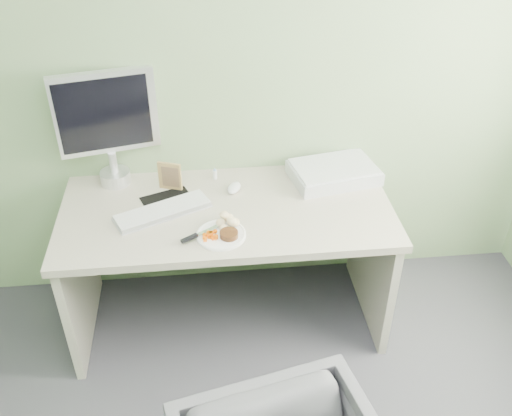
{
  "coord_description": "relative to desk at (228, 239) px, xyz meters",
  "views": [
    {
      "loc": [
        -0.09,
        -0.62,
        2.31
      ],
      "look_at": [
        0.13,
        1.5,
        0.81
      ],
      "focal_mm": 40.0,
      "sensor_mm": 36.0,
      "label": 1
    }
  ],
  "objects": [
    {
      "name": "photo_frame",
      "position": [
        -0.27,
        0.21,
        0.26
      ],
      "size": [
        0.12,
        0.05,
        0.15
      ],
      "primitive_type": "cube",
      "rotation": [
        0.0,
        0.0,
        -0.34
      ],
      "color": "#9C7A48",
      "rests_on": "desk"
    },
    {
      "name": "wall_back",
      "position": [
        0.0,
        0.38,
        0.8
      ],
      "size": [
        3.5,
        0.0,
        3.5
      ],
      "primitive_type": "plane",
      "rotation": [
        1.57,
        0.0,
        0.0
      ],
      "color": "gray",
      "rests_on": "floor"
    },
    {
      "name": "potato_pile",
      "position": [
        -0.01,
        -0.15,
        0.22
      ],
      "size": [
        0.11,
        0.09,
        0.05
      ],
      "primitive_type": "ellipsoid",
      "rotation": [
        0.0,
        0.0,
        -0.36
      ],
      "color": "tan",
      "rests_on": "plate"
    },
    {
      "name": "scanner",
      "position": [
        0.57,
        0.22,
        0.22
      ],
      "size": [
        0.48,
        0.37,
        0.07
      ],
      "primitive_type": "cube",
      "rotation": [
        0.0,
        0.0,
        0.19
      ],
      "color": "silver",
      "rests_on": "desk"
    },
    {
      "name": "computer_mouse",
      "position": [
        0.05,
        0.15,
        0.2
      ],
      "size": [
        0.1,
        0.12,
        0.04
      ],
      "primitive_type": "ellipsoid",
      "rotation": [
        0.0,
        0.0,
        -0.42
      ],
      "color": "white",
      "rests_on": "desk"
    },
    {
      "name": "monitor",
      "position": [
        -0.55,
        0.32,
        0.51
      ],
      "size": [
        0.49,
        0.18,
        0.59
      ],
      "rotation": [
        0.0,
        0.0,
        0.22
      ],
      "color": "silver",
      "rests_on": "desk"
    },
    {
      "name": "eyedrop_bottle",
      "position": [
        -0.04,
        0.28,
        0.21
      ],
      "size": [
        0.02,
        0.02,
        0.07
      ],
      "color": "white",
      "rests_on": "desk"
    },
    {
      "name": "mousepad",
      "position": [
        -0.28,
        0.08,
        0.18
      ],
      "size": [
        0.3,
        0.28,
        0.0
      ],
      "primitive_type": "cube",
      "rotation": [
        0.0,
        0.0,
        0.37
      ],
      "color": "black",
      "rests_on": "desk"
    },
    {
      "name": "steak",
      "position": [
        -0.0,
        -0.23,
        0.21
      ],
      "size": [
        0.1,
        0.1,
        0.03
      ],
      "primitive_type": "cylinder",
      "rotation": [
        0.0,
        0.0,
        0.24
      ],
      "color": "black",
      "rests_on": "plate"
    },
    {
      "name": "keyboard",
      "position": [
        -0.3,
        -0.01,
        0.2
      ],
      "size": [
        0.47,
        0.31,
        0.02
      ],
      "primitive_type": "cube",
      "rotation": [
        0.0,
        0.0,
        0.43
      ],
      "color": "white",
      "rests_on": "desk"
    },
    {
      "name": "desk",
      "position": [
        0.0,
        0.0,
        0.0
      ],
      "size": [
        1.6,
        0.75,
        0.73
      ],
      "color": "#C1B5A2",
      "rests_on": "floor"
    },
    {
      "name": "carrot_heap",
      "position": [
        -0.09,
        -0.23,
        0.21
      ],
      "size": [
        0.06,
        0.05,
        0.04
      ],
      "primitive_type": "cube",
      "rotation": [
        0.0,
        0.0,
        0.02
      ],
      "color": "#DF5A04",
      "rests_on": "plate"
    },
    {
      "name": "steak_knife",
      "position": [
        -0.15,
        -0.23,
        0.21
      ],
      "size": [
        0.19,
        0.13,
        0.02
      ],
      "rotation": [
        0.0,
        0.0,
        0.56
      ],
      "color": "silver",
      "rests_on": "plate"
    },
    {
      "name": "plate",
      "position": [
        -0.04,
        -0.21,
        0.19
      ],
      "size": [
        0.22,
        0.22,
        0.01
      ],
      "primitive_type": "cylinder",
      "color": "white",
      "rests_on": "desk"
    }
  ]
}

